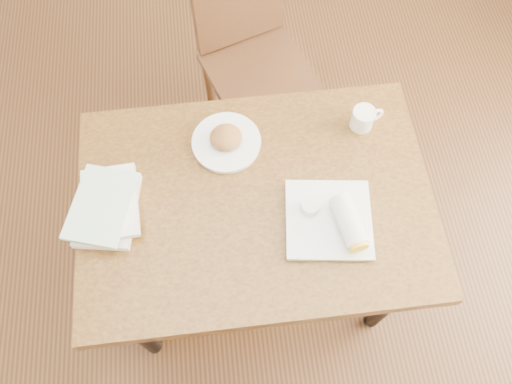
{
  "coord_description": "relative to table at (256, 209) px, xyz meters",
  "views": [
    {
      "loc": [
        -0.08,
        -0.66,
        2.21
      ],
      "look_at": [
        0.0,
        0.0,
        0.8
      ],
      "focal_mm": 35.0,
      "sensor_mm": 36.0,
      "label": 1
    }
  ],
  "objects": [
    {
      "name": "ground",
      "position": [
        0.0,
        0.0,
        -0.67
      ],
      "size": [
        4.0,
        5.0,
        0.01
      ],
      "primitive_type": "cube",
      "color": "#472814",
      "rests_on": "ground"
    },
    {
      "name": "table",
      "position": [
        0.0,
        0.0,
        0.0
      ],
      "size": [
        1.14,
        0.8,
        0.75
      ],
      "color": "brown",
      "rests_on": "ground"
    },
    {
      "name": "chair_far",
      "position": [
        0.07,
        0.8,
        -0.11
      ],
      "size": [
        0.54,
        0.54,
        0.95
      ],
      "color": "#3F2312",
      "rests_on": "ground"
    },
    {
      "name": "plate_scone",
      "position": [
        -0.08,
        0.21,
        0.11
      ],
      "size": [
        0.23,
        0.23,
        0.07
      ],
      "color": "white",
      "rests_on": "table"
    },
    {
      "name": "coffee_mug",
      "position": [
        0.4,
        0.24,
        0.13
      ],
      "size": [
        0.12,
        0.08,
        0.08
      ],
      "color": "white",
      "rests_on": "table"
    },
    {
      "name": "plate_burrito",
      "position": [
        0.23,
        -0.11,
        0.12
      ],
      "size": [
        0.3,
        0.3,
        0.09
      ],
      "color": "white",
      "rests_on": "table"
    },
    {
      "name": "book_stack",
      "position": [
        -0.47,
        0.01,
        0.12
      ],
      "size": [
        0.24,
        0.29,
        0.07
      ],
      "color": "white",
      "rests_on": "table"
    }
  ]
}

